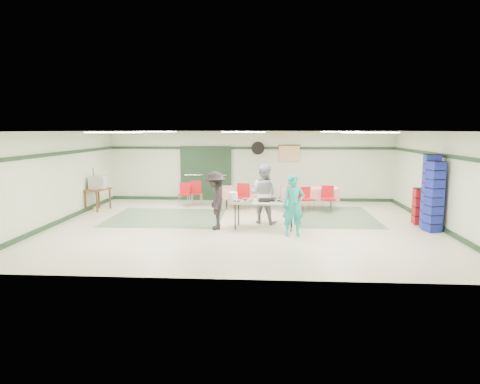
# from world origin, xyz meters

# --- Properties ---
(floor) EXTENTS (11.00, 11.00, 0.00)m
(floor) POSITION_xyz_m (0.00, 0.00, 0.00)
(floor) COLOR beige
(floor) RESTS_ON ground
(ceiling) EXTENTS (11.00, 11.00, 0.00)m
(ceiling) POSITION_xyz_m (0.00, 0.00, 2.70)
(ceiling) COLOR white
(ceiling) RESTS_ON wall_back
(wall_back) EXTENTS (11.00, 0.00, 11.00)m
(wall_back) POSITION_xyz_m (0.00, 4.50, 1.35)
(wall_back) COLOR beige
(wall_back) RESTS_ON floor
(wall_front) EXTENTS (11.00, 0.00, 11.00)m
(wall_front) POSITION_xyz_m (0.00, -4.50, 1.35)
(wall_front) COLOR beige
(wall_front) RESTS_ON floor
(wall_left) EXTENTS (0.00, 9.00, 9.00)m
(wall_left) POSITION_xyz_m (-5.50, 0.00, 1.35)
(wall_left) COLOR beige
(wall_left) RESTS_ON floor
(wall_right) EXTENTS (0.00, 9.00, 9.00)m
(wall_right) POSITION_xyz_m (5.50, 0.00, 1.35)
(wall_right) COLOR beige
(wall_right) RESTS_ON floor
(trim_back) EXTENTS (11.00, 0.06, 0.10)m
(trim_back) POSITION_xyz_m (0.00, 4.47, 2.05)
(trim_back) COLOR #1C331F
(trim_back) RESTS_ON wall_back
(baseboard_back) EXTENTS (11.00, 0.06, 0.12)m
(baseboard_back) POSITION_xyz_m (0.00, 4.47, 0.06)
(baseboard_back) COLOR #1C331F
(baseboard_back) RESTS_ON floor
(trim_left) EXTENTS (0.06, 9.00, 0.10)m
(trim_left) POSITION_xyz_m (-5.47, 0.00, 2.05)
(trim_left) COLOR #1C331F
(trim_left) RESTS_ON wall_back
(baseboard_left) EXTENTS (0.06, 9.00, 0.12)m
(baseboard_left) POSITION_xyz_m (-5.47, 0.00, 0.06)
(baseboard_left) COLOR #1C331F
(baseboard_left) RESTS_ON floor
(trim_right) EXTENTS (0.06, 9.00, 0.10)m
(trim_right) POSITION_xyz_m (5.47, 0.00, 2.05)
(trim_right) COLOR #1C331F
(trim_right) RESTS_ON wall_back
(baseboard_right) EXTENTS (0.06, 9.00, 0.12)m
(baseboard_right) POSITION_xyz_m (5.47, 0.00, 0.06)
(baseboard_right) COLOR #1C331F
(baseboard_right) RESTS_ON floor
(green_patch_a) EXTENTS (3.50, 3.00, 0.01)m
(green_patch_a) POSITION_xyz_m (-2.50, 1.00, 0.00)
(green_patch_a) COLOR #5F805E
(green_patch_a) RESTS_ON floor
(green_patch_b) EXTENTS (2.50, 3.50, 0.01)m
(green_patch_b) POSITION_xyz_m (2.80, 1.50, 0.00)
(green_patch_b) COLOR #5F805E
(green_patch_b) RESTS_ON floor
(double_door_left) EXTENTS (0.90, 0.06, 2.10)m
(double_door_left) POSITION_xyz_m (-2.20, 4.44, 1.05)
(double_door_left) COLOR gray
(double_door_left) RESTS_ON floor
(double_door_right) EXTENTS (0.90, 0.06, 2.10)m
(double_door_right) POSITION_xyz_m (-1.25, 4.44, 1.05)
(double_door_right) COLOR gray
(double_door_right) RESTS_ON floor
(door_frame) EXTENTS (2.00, 0.03, 2.15)m
(door_frame) POSITION_xyz_m (-1.73, 4.42, 1.05)
(door_frame) COLOR #1C331F
(door_frame) RESTS_ON floor
(wall_fan) EXTENTS (0.50, 0.10, 0.50)m
(wall_fan) POSITION_xyz_m (0.30, 4.44, 2.05)
(wall_fan) COLOR black
(wall_fan) RESTS_ON wall_back
(scroll_banner) EXTENTS (0.80, 0.02, 0.60)m
(scroll_banner) POSITION_xyz_m (1.50, 4.44, 1.85)
(scroll_banner) COLOR beige
(scroll_banner) RESTS_ON wall_back
(serving_table) EXTENTS (1.84, 0.89, 0.76)m
(serving_table) POSITION_xyz_m (0.58, -0.32, 0.71)
(serving_table) COLOR #B4B4AF
(serving_table) RESTS_ON floor
(sheet_tray_right) EXTENTS (0.66, 0.53, 0.02)m
(sheet_tray_right) POSITION_xyz_m (1.06, -0.34, 0.77)
(sheet_tray_right) COLOR silver
(sheet_tray_right) RESTS_ON serving_table
(sheet_tray_mid) EXTENTS (0.65, 0.52, 0.02)m
(sheet_tray_mid) POSITION_xyz_m (0.45, -0.18, 0.77)
(sheet_tray_mid) COLOR silver
(sheet_tray_mid) RESTS_ON serving_table
(sheet_tray_left) EXTENTS (0.65, 0.52, 0.02)m
(sheet_tray_left) POSITION_xyz_m (-0.04, -0.41, 0.77)
(sheet_tray_left) COLOR silver
(sheet_tray_left) RESTS_ON serving_table
(baking_pan) EXTENTS (0.47, 0.32, 0.08)m
(baking_pan) POSITION_xyz_m (0.66, -0.30, 0.80)
(baking_pan) COLOR black
(baking_pan) RESTS_ON serving_table
(foam_box_stack) EXTENTS (0.24, 0.22, 0.25)m
(foam_box_stack) POSITION_xyz_m (-0.29, -0.29, 0.89)
(foam_box_stack) COLOR white
(foam_box_stack) RESTS_ON serving_table
(volunteer_teal) EXTENTS (0.64, 0.47, 1.60)m
(volunteer_teal) POSITION_xyz_m (1.35, -1.11, 0.80)
(volunteer_teal) COLOR teal
(volunteer_teal) RESTS_ON floor
(volunteer_grey) EXTENTS (1.03, 0.92, 1.75)m
(volunteer_grey) POSITION_xyz_m (0.56, 0.38, 0.87)
(volunteer_grey) COLOR #95959A
(volunteer_grey) RESTS_ON floor
(volunteer_dark) EXTENTS (0.78, 1.13, 1.61)m
(volunteer_dark) POSITION_xyz_m (-0.77, -0.48, 0.81)
(volunteer_dark) COLOR black
(volunteer_dark) RESTS_ON floor
(dining_table_a) EXTENTS (1.96, 0.88, 0.77)m
(dining_table_a) POSITION_xyz_m (2.13, 2.80, 0.57)
(dining_table_a) COLOR red
(dining_table_a) RESTS_ON floor
(dining_table_b) EXTENTS (1.74, 0.93, 0.77)m
(dining_table_b) POSITION_xyz_m (-0.07, 2.80, 0.57)
(dining_table_b) COLOR red
(dining_table_b) RESTS_ON floor
(chair_a) EXTENTS (0.52, 0.52, 0.85)m
(chair_a) POSITION_xyz_m (1.99, 2.23, 0.52)
(chair_a) COLOR red
(chair_a) RESTS_ON floor
(chair_b) EXTENTS (0.44, 0.44, 0.85)m
(chair_b) POSITION_xyz_m (1.53, 2.23, 0.52)
(chair_b) COLOR red
(chair_b) RESTS_ON floor
(chair_c) EXTENTS (0.42, 0.42, 0.89)m
(chair_c) POSITION_xyz_m (2.70, 2.24, 0.54)
(chair_c) COLOR red
(chair_c) RESTS_ON floor
(chair_d) EXTENTS (0.52, 0.52, 0.94)m
(chair_d) POSITION_xyz_m (-0.17, 2.24, 0.58)
(chair_d) COLOR red
(chair_d) RESTS_ON floor
(chair_loose_a) EXTENTS (0.53, 0.53, 0.89)m
(chair_loose_a) POSITION_xyz_m (-1.93, 3.28, 0.55)
(chair_loose_a) COLOR red
(chair_loose_a) RESTS_ON floor
(chair_loose_b) EXTENTS (0.40, 0.40, 0.84)m
(chair_loose_b) POSITION_xyz_m (-2.32, 3.08, 0.51)
(chair_loose_b) COLOR red
(chair_loose_b) RESTS_ON floor
(crate_stack_blue_a) EXTENTS (0.45, 0.45, 1.92)m
(crate_stack_blue_a) POSITION_xyz_m (5.15, -0.41, 0.96)
(crate_stack_blue_a) COLOR navy
(crate_stack_blue_a) RESTS_ON floor
(crate_stack_red) EXTENTS (0.43, 0.43, 1.06)m
(crate_stack_red) POSITION_xyz_m (5.15, 0.52, 0.53)
(crate_stack_red) COLOR #A41011
(crate_stack_red) RESTS_ON floor
(crate_stack_blue_b) EXTENTS (0.45, 0.45, 2.09)m
(crate_stack_blue_b) POSITION_xyz_m (5.15, -0.12, 1.04)
(crate_stack_blue_b) COLOR navy
(crate_stack_blue_b) RESTS_ON floor
(printer_table) EXTENTS (0.78, 1.00, 0.74)m
(printer_table) POSITION_xyz_m (-5.15, 2.11, 0.64)
(printer_table) COLOR brown
(printer_table) RESTS_ON floor
(office_printer) EXTENTS (0.57, 0.51, 0.42)m
(office_printer) POSITION_xyz_m (-5.15, 2.17, 0.95)
(office_printer) COLOR #A6A5A1
(office_printer) RESTS_ON printer_table
(broom) EXTENTS (0.07, 0.23, 1.44)m
(broom) POSITION_xyz_m (-5.23, 2.10, 0.75)
(broom) COLOR brown
(broom) RESTS_ON floor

